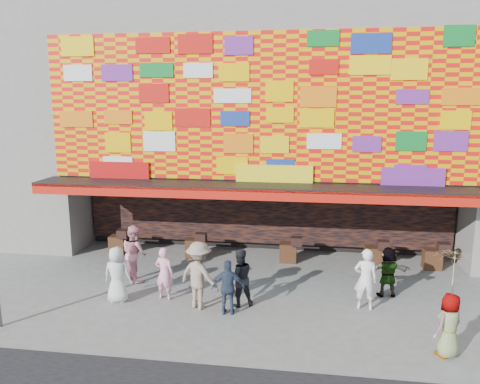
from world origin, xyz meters
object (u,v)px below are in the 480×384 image
at_px(ped_e, 228,287).
at_px(parasol, 454,269).
at_px(ped_a, 117,274).
at_px(ped_h, 366,279).
at_px(ped_c, 239,278).
at_px(ped_b, 164,273).
at_px(ped_i, 135,253).
at_px(ped_f, 388,272).
at_px(ped_g, 449,325).
at_px(ped_d, 199,275).

relative_size(ped_e, parasol, 0.86).
distance_m(ped_a, ped_h, 7.09).
xyz_separation_m(ped_a, ped_c, (3.54, 0.24, 0.01)).
bearing_deg(parasol, ped_b, 164.06).
distance_m(ped_i, parasol, 9.49).
distance_m(ped_b, ped_f, 6.64).
distance_m(ped_b, parasol, 7.79).
relative_size(ped_c, ped_i, 0.91).
bearing_deg(ped_f, parasol, 97.86).
xyz_separation_m(ped_a, ped_f, (7.84, 1.53, -0.07)).
relative_size(ped_a, ped_b, 1.05).
bearing_deg(ped_g, parasol, 180.00).
bearing_deg(parasol, ped_f, 104.40).
distance_m(ped_c, ped_f, 4.48).
relative_size(ped_b, ped_g, 1.05).
bearing_deg(ped_f, ped_i, -7.43).
xyz_separation_m(ped_h, parasol, (1.60, -2.28, 1.24)).
height_order(ped_e, ped_g, ped_e).
distance_m(ped_c, ped_d, 1.15).
distance_m(ped_g, ped_h, 2.79).
relative_size(ped_h, parasol, 0.99).
xyz_separation_m(ped_a, ped_e, (3.33, -0.34, -0.06)).
bearing_deg(ped_e, ped_b, -24.10).
height_order(ped_b, ped_g, ped_b).
bearing_deg(ped_c, parasol, 135.60).
bearing_deg(ped_i, ped_d, -171.11).
bearing_deg(ped_a, parasol, 169.03).
xyz_separation_m(ped_a, ped_i, (-0.10, 1.66, 0.09)).
xyz_separation_m(ped_d, ped_i, (-2.55, 1.73, -0.05)).
relative_size(ped_c, parasol, 0.94).
height_order(ped_f, ped_h, ped_h).
bearing_deg(ped_e, parasol, 160.65).
bearing_deg(ped_h, ped_b, 6.56).
xyz_separation_m(ped_e, ped_f, (4.51, 1.88, -0.01)).
relative_size(ped_b, ped_i, 0.86).
bearing_deg(ped_g, ped_b, -51.78).
height_order(ped_a, ped_g, ped_a).
distance_m(ped_e, ped_f, 4.88).
xyz_separation_m(ped_c, ped_h, (3.53, 0.30, 0.04)).
distance_m(ped_c, ped_i, 3.91).
height_order(ped_b, ped_c, ped_c).
bearing_deg(ped_h, ped_f, -122.90).
bearing_deg(ped_g, ped_d, -50.79).
distance_m(ped_a, ped_i, 1.66).
xyz_separation_m(ped_i, parasol, (8.78, -3.39, 1.19)).
relative_size(ped_c, ped_e, 1.09).
distance_m(ped_h, parasol, 3.05).
bearing_deg(ped_b, ped_i, -31.12).
distance_m(ped_d, ped_f, 5.62).
bearing_deg(ped_h, ped_g, 129.96).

